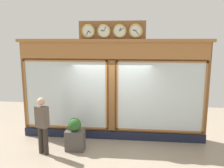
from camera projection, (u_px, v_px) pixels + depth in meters
The scene contains 4 objects.
shop_facade at pixel (112, 89), 7.72m from camera, with size 6.20×0.42×3.86m.
pedestrian at pixel (42, 123), 6.71m from camera, with size 0.42×0.34×1.69m.
planter_box at pixel (75, 140), 7.06m from camera, with size 0.56×0.36×0.62m, color #4C4742.
planter_shrub at pixel (75, 124), 6.97m from camera, with size 0.39×0.39×0.39m, color #285623.
Camera 1 is at (-0.79, 7.38, 3.29)m, focal length 37.65 mm.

